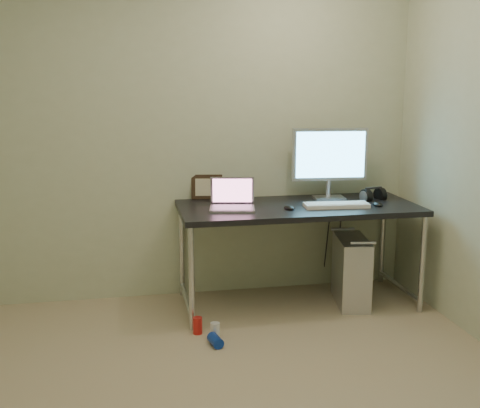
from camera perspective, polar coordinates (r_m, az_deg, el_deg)
name	(u,v)px	position (r m, az deg, el deg)	size (l,w,h in m)	color
wall_back	(183,134)	(4.53, -5.39, 6.67)	(3.50, 0.02, 2.50)	beige
desk	(298,215)	(4.40, 5.54, -1.04)	(1.73, 0.76, 0.75)	black
tower_computer	(351,271)	(4.57, 10.49, -6.24)	(0.29, 0.51, 0.53)	silver
cable_a	(327,238)	(4.87, 8.28, -3.21)	(0.01, 0.01, 0.70)	black
cable_b	(339,241)	(4.89, 9.35, -3.44)	(0.01, 0.01, 0.72)	black
can_red	(198,325)	(4.05, -4.04, -11.42)	(0.06, 0.06, 0.11)	red
can_white	(215,331)	(3.96, -2.38, -11.95)	(0.06, 0.06, 0.11)	white
can_blue	(215,341)	(3.88, -2.34, -12.81)	(0.07, 0.07, 0.13)	#0D30A0
laptop	(232,201)	(4.24, -0.74, 0.24)	(0.35, 0.31, 0.22)	silver
monitor	(330,158)	(4.60, 8.51, 4.36)	(0.58, 0.19, 0.54)	silver
keyboard	(336,205)	(4.35, 9.12, -0.10)	(0.46, 0.15, 0.03)	white
mouse_right	(378,203)	(4.45, 12.93, 0.07)	(0.07, 0.11, 0.04)	black
mouse_left	(289,207)	(4.23, 4.67, -0.29)	(0.06, 0.10, 0.03)	black
headphones	(373,196)	(4.66, 12.51, 0.79)	(0.21, 0.12, 0.12)	black
picture_frame	(207,187)	(4.57, -3.16, 1.62)	(0.23, 0.03, 0.19)	black
webcam	(238,189)	(4.57, -0.14, 1.47)	(0.04, 0.04, 0.11)	silver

